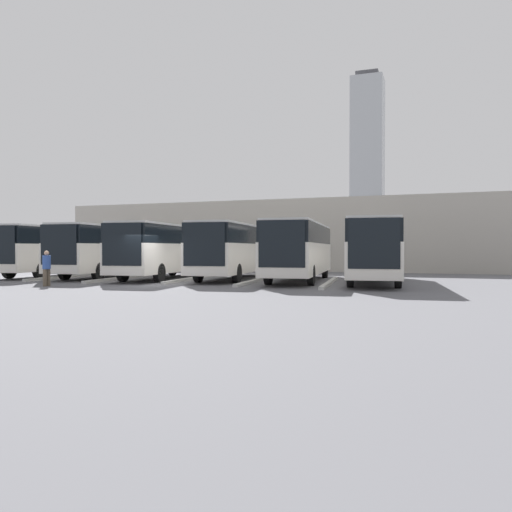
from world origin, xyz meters
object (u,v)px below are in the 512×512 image
at_px(bus_5, 59,249).
at_px(bus_2, 235,249).
at_px(bus_1, 300,249).
at_px(bus_4, 112,249).
at_px(pedestrian, 47,267).
at_px(bus_0, 374,249).
at_px(bus_3, 166,249).

bearing_deg(bus_5, bus_2, 177.29).
distance_m(bus_2, bus_5, 12.33).
distance_m(bus_1, bus_5, 16.41).
bearing_deg(bus_4, pedestrian, 97.46).
bearing_deg(bus_4, bus_1, 174.73).
relative_size(bus_1, bus_4, 1.00).
xyz_separation_m(bus_0, bus_5, (20.52, -0.01, 0.00)).
height_order(bus_5, pedestrian, bus_5).
xyz_separation_m(bus_4, pedestrian, (-1.86, 7.71, -0.88)).
bearing_deg(bus_3, bus_4, -9.44).
bearing_deg(bus_5, bus_3, 172.62).
relative_size(bus_1, pedestrian, 6.56).
xyz_separation_m(bus_0, pedestrian, (14.55, 7.64, -0.88)).
height_order(bus_2, pedestrian, bus_2).
bearing_deg(bus_5, bus_4, 174.67).
xyz_separation_m(bus_0, bus_2, (8.21, -0.74, 0.00)).
bearing_deg(pedestrian, bus_3, 164.70).
bearing_deg(bus_0, bus_4, -6.35).
bearing_deg(bus_0, pedestrian, 21.60).
xyz_separation_m(bus_1, bus_3, (8.21, 0.42, 0.00)).
xyz_separation_m(bus_1, pedestrian, (10.45, 7.89, -0.88)).
relative_size(bus_5, pedestrian, 6.56).
relative_size(bus_2, bus_3, 1.00).
distance_m(bus_3, pedestrian, 7.85).
height_order(bus_0, bus_4, same).
xyz_separation_m(bus_0, bus_3, (12.31, 0.17, 0.00)).
distance_m(bus_0, bus_1, 4.11).
distance_m(bus_0, bus_5, 20.52).
relative_size(bus_1, bus_2, 1.00).
xyz_separation_m(bus_2, bus_4, (8.21, 0.67, 0.00)).
relative_size(bus_4, bus_5, 1.00).
xyz_separation_m(bus_1, bus_5, (16.41, 0.24, 0.00)).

